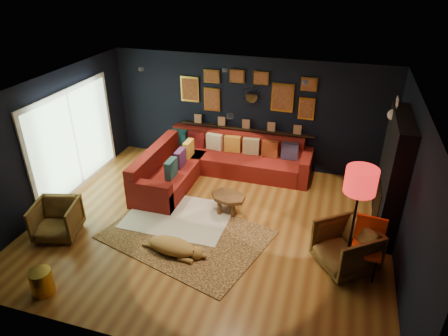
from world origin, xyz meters
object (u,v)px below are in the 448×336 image
(sectional, at_px, (210,164))
(orange_chair, at_px, (368,242))
(armchair_left, at_px, (56,218))
(pouf, at_px, (155,196))
(floor_lamp, at_px, (360,185))
(gold_stool, at_px, (42,282))
(coffee_table, at_px, (228,199))
(armchair_right, at_px, (346,245))
(dog, at_px, (172,244))

(sectional, distance_m, orange_chair, 4.05)
(sectional, xyz_separation_m, armchair_left, (-1.94, -2.89, 0.06))
(pouf, xyz_separation_m, floor_lamp, (3.80, -0.64, 1.28))
(gold_stool, distance_m, floor_lamp, 5.00)
(coffee_table, xyz_separation_m, armchair_right, (2.26, -0.96, 0.11))
(sectional, relative_size, pouf, 5.85)
(pouf, bearing_deg, armchair_right, -11.53)
(pouf, xyz_separation_m, armchair_left, (-1.25, -1.42, 0.16))
(gold_stool, bearing_deg, orange_chair, 22.62)
(dog, bearing_deg, orange_chair, 15.14)
(gold_stool, relative_size, dog, 0.34)
(coffee_table, relative_size, floor_lamp, 0.49)
(armchair_right, bearing_deg, floor_lamp, 120.30)
(armchair_right, bearing_deg, dog, -117.20)
(coffee_table, distance_m, armchair_left, 3.18)
(pouf, distance_m, floor_lamp, 4.06)
(sectional, xyz_separation_m, armchair_right, (3.06, -2.24, 0.10))
(sectional, relative_size, floor_lamp, 1.93)
(armchair_left, distance_m, gold_stool, 1.45)
(armchair_right, xyz_separation_m, gold_stool, (-4.33, -1.92, -0.22))
(coffee_table, relative_size, armchair_left, 1.14)
(dog, bearing_deg, coffee_table, 74.55)
(armchair_left, xyz_separation_m, armchair_right, (5.00, 0.65, 0.05))
(sectional, height_order, coffee_table, sectional)
(sectional, relative_size, coffee_table, 3.94)
(coffee_table, bearing_deg, dog, -110.97)
(floor_lamp, distance_m, dog, 3.21)
(armchair_left, bearing_deg, armchair_right, -7.60)
(pouf, xyz_separation_m, armchair_right, (3.75, -0.77, 0.21))
(coffee_table, distance_m, gold_stool, 3.55)
(pouf, height_order, floor_lamp, floor_lamp)
(coffee_table, bearing_deg, pouf, -172.75)
(armchair_left, xyz_separation_m, orange_chair, (5.31, 0.66, 0.19))
(armchair_right, bearing_deg, coffee_table, -150.59)
(pouf, bearing_deg, floor_lamp, -9.59)
(orange_chair, bearing_deg, coffee_table, 166.50)
(armchair_left, bearing_deg, sectional, 41.14)
(gold_stool, height_order, floor_lamp, floor_lamp)
(armchair_right, height_order, orange_chair, orange_chair)
(coffee_table, bearing_deg, armchair_left, -149.65)
(sectional, height_order, gold_stool, sectional)
(gold_stool, relative_size, floor_lamp, 0.23)
(armchair_left, bearing_deg, floor_lamp, -6.30)
(pouf, distance_m, orange_chair, 4.14)
(armchair_right, xyz_separation_m, orange_chair, (0.31, 0.01, 0.14))
(gold_stool, xyz_separation_m, floor_lamp, (4.38, 2.05, 1.29))
(sectional, bearing_deg, orange_chair, -33.41)
(armchair_left, height_order, orange_chair, orange_chair)
(sectional, relative_size, armchair_left, 4.50)
(gold_stool, bearing_deg, pouf, 77.82)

